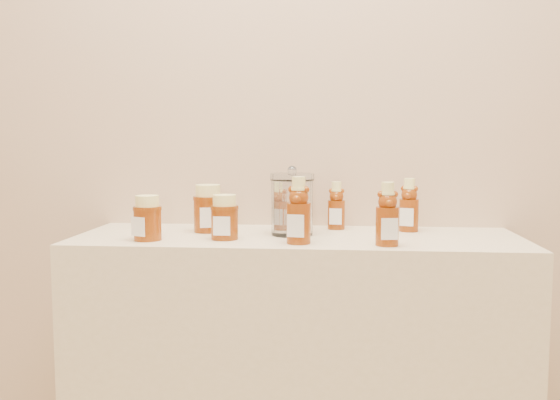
# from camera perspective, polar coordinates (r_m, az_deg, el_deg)

# --- Properties ---
(wall_back) EXTENTS (3.50, 0.02, 2.70)m
(wall_back) POSITION_cam_1_polar(r_m,az_deg,el_deg) (1.80, 2.12, 11.90)
(wall_back) COLOR tan
(wall_back) RESTS_ON ground
(display_table) EXTENTS (1.20, 0.40, 0.90)m
(display_table) POSITION_cam_1_polar(r_m,az_deg,el_deg) (1.74, 1.64, -18.27)
(display_table) COLOR beige
(display_table) RESTS_ON ground
(bear_bottle_back_left) EXTENTS (0.06, 0.06, 0.15)m
(bear_bottle_back_left) POSITION_cam_1_polar(r_m,az_deg,el_deg) (1.73, 2.02, -0.23)
(bear_bottle_back_left) COLOR #6B2708
(bear_bottle_back_left) RESTS_ON display_table
(bear_bottle_back_mid) EXTENTS (0.06, 0.06, 0.16)m
(bear_bottle_back_mid) POSITION_cam_1_polar(r_m,az_deg,el_deg) (1.73, 5.45, -0.23)
(bear_bottle_back_mid) COLOR #6B2708
(bear_bottle_back_mid) RESTS_ON display_table
(bear_bottle_back_right) EXTENTS (0.07, 0.07, 0.17)m
(bear_bottle_back_right) POSITION_cam_1_polar(r_m,az_deg,el_deg) (1.72, 12.32, -0.13)
(bear_bottle_back_right) COLOR #6B2708
(bear_bottle_back_right) RESTS_ON display_table
(bear_bottle_front_left) EXTENTS (0.08, 0.08, 0.19)m
(bear_bottle_front_left) POSITION_cam_1_polar(r_m,az_deg,el_deg) (1.48, 1.81, -0.57)
(bear_bottle_front_left) COLOR #6B2708
(bear_bottle_front_left) RESTS_ON display_table
(bear_bottle_front_right) EXTENTS (0.07, 0.07, 0.18)m
(bear_bottle_front_right) POSITION_cam_1_polar(r_m,az_deg,el_deg) (1.47, 10.30, -0.93)
(bear_bottle_front_right) COLOR #6B2708
(bear_bottle_front_right) RESTS_ON display_table
(honey_jar_left) EXTENTS (0.10, 0.10, 0.12)m
(honey_jar_left) POSITION_cam_1_polar(r_m,az_deg,el_deg) (1.57, -12.63, -1.69)
(honey_jar_left) COLOR #6B2708
(honey_jar_left) RESTS_ON display_table
(honey_jar_back) EXTENTS (0.10, 0.10, 0.13)m
(honey_jar_back) POSITION_cam_1_polar(r_m,az_deg,el_deg) (1.68, -6.93, -0.80)
(honey_jar_back) COLOR #6B2708
(honey_jar_back) RESTS_ON display_table
(honey_jar_front) EXTENTS (0.08, 0.08, 0.12)m
(honey_jar_front) POSITION_cam_1_polar(r_m,az_deg,el_deg) (1.55, -5.36, -1.64)
(honey_jar_front) COLOR #6B2708
(honey_jar_front) RESTS_ON display_table
(glass_canister) EXTENTS (0.14, 0.14, 0.18)m
(glass_canister) POSITION_cam_1_polar(r_m,az_deg,el_deg) (1.61, 1.17, -0.15)
(glass_canister) COLOR white
(glass_canister) RESTS_ON display_table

